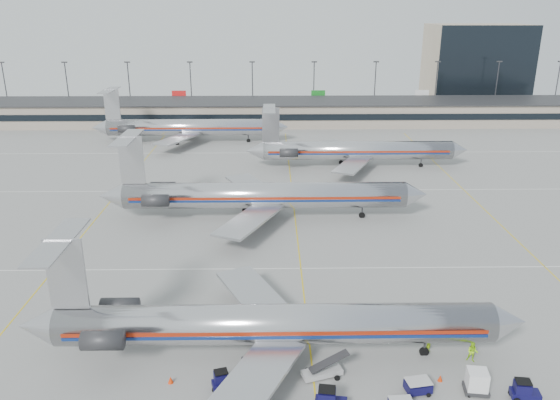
{
  "coord_description": "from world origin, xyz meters",
  "views": [
    {
      "loc": [
        -3.49,
        -49.84,
        30.11
      ],
      "look_at": [
        -2.35,
        22.34,
        4.5
      ],
      "focal_mm": 35.0,
      "sensor_mm": 36.0,
      "label": 1
    }
  ],
  "objects_px": {
    "jet_foreground": "(265,324)",
    "belt_loader": "(323,371)",
    "jet_second_row": "(258,195)",
    "uld_container": "(477,382)",
    "tug_center": "(329,400)"
  },
  "relations": [
    {
      "from": "jet_foreground",
      "to": "belt_loader",
      "type": "xyz_separation_m",
      "value": [
        4.99,
        -2.97,
        -2.87
      ]
    },
    {
      "from": "tug_center",
      "to": "uld_container",
      "type": "bearing_deg",
      "value": 17.53
    },
    {
      "from": "belt_loader",
      "to": "jet_foreground",
      "type": "bearing_deg",
      "value": 131.12
    },
    {
      "from": "jet_second_row",
      "to": "uld_container",
      "type": "distance_m",
      "value": 44.04
    },
    {
      "from": "belt_loader",
      "to": "uld_container",
      "type": "bearing_deg",
      "value": -28.15
    },
    {
      "from": "jet_second_row",
      "to": "belt_loader",
      "type": "relative_size",
      "value": 11.53
    },
    {
      "from": "jet_foreground",
      "to": "uld_container",
      "type": "height_order",
      "value": "jet_foreground"
    },
    {
      "from": "tug_center",
      "to": "belt_loader",
      "type": "distance_m",
      "value": 4.17
    },
    {
      "from": "uld_container",
      "to": "jet_second_row",
      "type": "bearing_deg",
      "value": 123.33
    },
    {
      "from": "jet_second_row",
      "to": "uld_container",
      "type": "bearing_deg",
      "value": -64.64
    },
    {
      "from": "uld_container",
      "to": "tug_center",
      "type": "bearing_deg",
      "value": -163.08
    },
    {
      "from": "jet_second_row",
      "to": "jet_foreground",
      "type": "bearing_deg",
      "value": -87.74
    },
    {
      "from": "jet_second_row",
      "to": "belt_loader",
      "type": "xyz_separation_m",
      "value": [
        6.35,
        -37.52,
        -3.13
      ]
    },
    {
      "from": "uld_container",
      "to": "belt_loader",
      "type": "height_order",
      "value": "belt_loader"
    },
    {
      "from": "tug_center",
      "to": "uld_container",
      "type": "xyz_separation_m",
      "value": [
        12.38,
        1.95,
        0.1
      ]
    }
  ]
}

